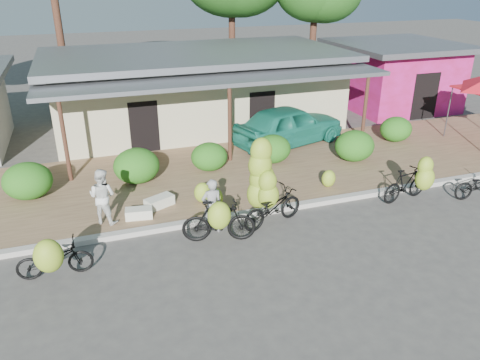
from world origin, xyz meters
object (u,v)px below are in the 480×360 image
object	(u,v)px
bike_far_left	(53,258)
bystander	(102,196)
vendor	(212,206)
sack_near	(159,202)
bike_left	(219,221)
bike_right	(410,182)
teal_van	(289,125)
sack_far	(139,213)
bike_center	(267,191)

from	to	relation	value
bike_far_left	bystander	xyz separation A→B (m)	(1.27, 2.19, 0.35)
vendor	sack_near	bearing A→B (deg)	-60.58
bike_left	bike_right	size ratio (longest dim) A/B	1.10
sack_near	teal_van	distance (m)	7.04
sack_near	teal_van	xyz separation A→B (m)	(5.90, 3.78, 0.65)
bike_right	sack_far	distance (m)	8.13
sack_near	teal_van	size ratio (longest dim) A/B	0.18
bike_left	bike_right	bearing A→B (deg)	-71.48
sack_near	sack_far	size ratio (longest dim) A/B	1.13
bike_far_left	teal_van	bearing A→B (deg)	-50.89
teal_van	sack_far	bearing A→B (deg)	106.11
bike_left	vendor	xyz separation A→B (m)	(-0.02, 0.58, 0.13)
bike_center	teal_van	world-z (taller)	bike_center
vendor	teal_van	xyz separation A→B (m)	(4.77, 5.53, 0.14)
bike_right	sack_far	world-z (taller)	bike_right
bike_center	sack_near	world-z (taller)	bike_center
bike_center	vendor	bearing A→B (deg)	76.71
bike_center	sack_near	xyz separation A→B (m)	(-2.76, 1.63, -0.65)
bike_center	sack_far	world-z (taller)	bike_center
bike_center	teal_van	size ratio (longest dim) A/B	0.51
bike_right	teal_van	bearing A→B (deg)	3.79
sack_far	bystander	xyz separation A→B (m)	(-0.92, 0.07, 0.65)
bike_left	bike_center	xyz separation A→B (m)	(1.61, 0.70, 0.26)
bike_far_left	bike_right	bearing A→B (deg)	-83.24
teal_van	bike_right	bearing A→B (deg)	176.89
bike_center	sack_far	bearing A→B (deg)	54.24
sack_far	bike_center	bearing A→B (deg)	-18.15
teal_van	sack_near	bearing A→B (deg)	105.63
teal_van	bike_left	bearing A→B (deg)	125.14
sack_near	bystander	distance (m)	1.78
bike_far_left	bystander	distance (m)	2.56
bystander	teal_van	world-z (taller)	teal_van
bike_center	vendor	world-z (taller)	bike_center
sack_far	teal_van	size ratio (longest dim) A/B	0.16
bike_center	sack_near	bearing A→B (deg)	41.77
bike_center	bike_right	size ratio (longest dim) A/B	1.32
bike_far_left	bike_left	size ratio (longest dim) A/B	0.86
sack_near	teal_van	world-z (taller)	teal_van
bike_far_left	bike_right	distance (m)	10.21
bike_left	vendor	world-z (taller)	vendor
bike_right	sack_far	size ratio (longest dim) A/B	2.43
bike_far_left	bike_left	bearing A→B (deg)	-82.85
bike_left	teal_van	bearing A→B (deg)	-22.90
vendor	bike_far_left	bearing A→B (deg)	9.03
bike_right	bike_center	bearing A→B (deg)	75.88
sack_far	teal_van	bearing A→B (deg)	33.09
sack_near	sack_far	xyz separation A→B (m)	(-0.67, -0.51, -0.01)
bike_center	sack_far	size ratio (longest dim) A/B	3.21
bike_right	bike_far_left	bearing A→B (deg)	83.73
bike_far_left	sack_far	bearing A→B (deg)	-42.98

